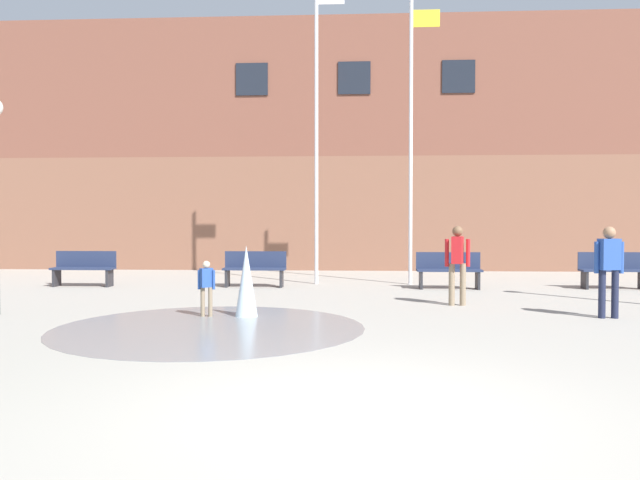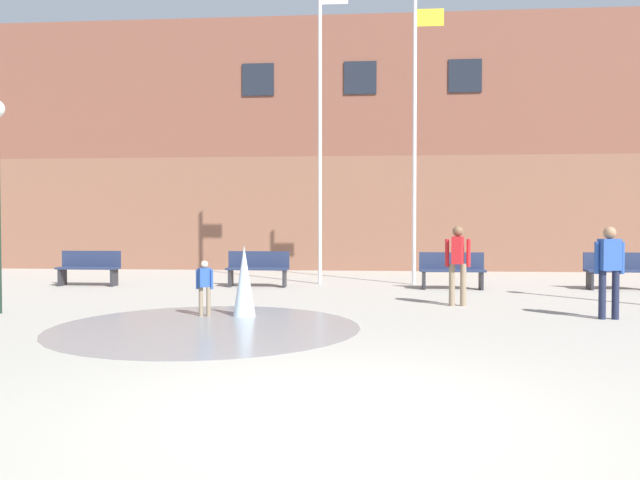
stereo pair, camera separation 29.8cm
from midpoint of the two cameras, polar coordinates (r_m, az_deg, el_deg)
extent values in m
plane|color=#9E998E|center=(5.67, 1.12, -15.45)|extent=(100.00, 100.00, 0.00)
cube|color=brown|center=(24.31, 2.80, 2.34)|extent=(36.00, 6.00, 3.92)
cube|color=brown|center=(24.75, 2.81, 12.48)|extent=(36.00, 6.00, 4.79)
cube|color=#1E232D|center=(22.16, -6.64, 14.39)|extent=(1.10, 0.06, 1.10)
cube|color=#1E232D|center=(21.85, 2.75, 14.58)|extent=(1.10, 0.06, 1.10)
cube|color=#1E232D|center=(22.09, 12.16, 14.40)|extent=(1.10, 0.06, 1.10)
cylinder|color=gray|center=(10.11, -10.88, -7.85)|extent=(4.89, 4.89, 0.01)
cone|color=silver|center=(11.08, -7.52, -3.75)|extent=(0.40, 0.40, 1.25)
cube|color=#28282D|center=(17.61, -23.39, -3.20)|extent=(0.06, 0.40, 0.44)
cube|color=#28282D|center=(17.03, -19.17, -3.31)|extent=(0.06, 0.40, 0.44)
cube|color=#232D4C|center=(17.29, -21.32, -2.45)|extent=(1.60, 0.44, 0.05)
cube|color=#232D4C|center=(17.45, -21.06, -1.63)|extent=(1.60, 0.04, 0.42)
cube|color=#28282D|center=(16.23, -8.99, -3.48)|extent=(0.06, 0.40, 0.44)
cube|color=#28282D|center=(15.99, -4.07, -3.54)|extent=(0.06, 0.40, 0.44)
cube|color=#232D4C|center=(16.07, -6.55, -2.65)|extent=(1.60, 0.44, 0.05)
cube|color=#232D4C|center=(16.25, -6.43, -1.77)|extent=(1.60, 0.04, 0.42)
cube|color=#28282D|center=(15.73, 8.66, -3.64)|extent=(0.06, 0.40, 0.44)
cube|color=#28282D|center=(15.93, 13.69, -3.61)|extent=(0.06, 0.40, 0.44)
cube|color=#232D4C|center=(15.79, 11.20, -2.74)|extent=(1.60, 0.44, 0.05)
cube|color=#232D4C|center=(15.97, 11.10, -1.85)|extent=(1.60, 0.04, 0.42)
cube|color=#28282D|center=(16.84, 22.57, -3.40)|extent=(0.06, 0.40, 0.44)
cube|color=#232D4C|center=(17.07, 24.80, -2.54)|extent=(1.60, 0.44, 0.05)
cube|color=#232D4C|center=(17.24, 24.57, -1.71)|extent=(1.60, 0.04, 0.42)
cylinder|color=#89755B|center=(12.72, 11.29, -4.01)|extent=(0.12, 0.12, 0.84)
cylinder|color=#89755B|center=(12.75, 12.28, -4.00)|extent=(0.12, 0.12, 0.84)
cube|color=red|center=(12.69, 11.80, -0.90)|extent=(0.29, 0.38, 0.54)
sphere|color=brown|center=(12.67, 11.81, 0.79)|extent=(0.21, 0.21, 0.21)
cylinder|color=red|center=(12.66, 10.86, -1.15)|extent=(0.08, 0.08, 0.55)
cylinder|color=red|center=(12.72, 12.74, -1.15)|extent=(0.08, 0.08, 0.55)
cylinder|color=#1E233D|center=(11.82, 23.72, -4.54)|extent=(0.12, 0.12, 0.84)
cylinder|color=#1E233D|center=(11.90, 24.72, -4.52)|extent=(0.12, 0.12, 0.84)
cube|color=#284C9E|center=(11.81, 24.26, -1.20)|extent=(0.38, 0.27, 0.54)
sphere|color=#997051|center=(11.80, 24.28, 0.62)|extent=(0.21, 0.21, 0.21)
cylinder|color=#284C9E|center=(11.74, 23.30, -1.47)|extent=(0.08, 0.08, 0.55)
cylinder|color=#284C9E|center=(11.89, 25.20, -1.46)|extent=(0.08, 0.08, 0.55)
cylinder|color=#89755B|center=(11.24, -11.43, -5.57)|extent=(0.07, 0.07, 0.52)
cylinder|color=#89755B|center=(11.20, -10.75, -5.59)|extent=(0.07, 0.07, 0.52)
cube|color=#284C9E|center=(11.17, -11.10, -3.40)|extent=(0.24, 0.23, 0.33)
sphere|color=beige|center=(11.16, -11.11, -2.21)|extent=(0.13, 0.13, 0.13)
cylinder|color=#284C9E|center=(11.21, -11.75, -3.57)|extent=(0.05, 0.05, 0.34)
cylinder|color=#284C9E|center=(11.15, -10.45, -3.59)|extent=(0.05, 0.05, 0.34)
cylinder|color=silver|center=(16.96, -0.85, 10.10)|extent=(0.10, 0.10, 8.32)
cylinder|color=silver|center=(16.92, 7.79, 9.01)|extent=(0.10, 0.10, 7.67)
cube|color=yellow|center=(17.66, 9.21, 19.38)|extent=(0.70, 0.02, 0.45)
camera|label=1|loc=(0.15, -90.67, -0.02)|focal=35.00mm
camera|label=2|loc=(0.15, 89.33, 0.02)|focal=35.00mm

